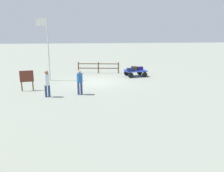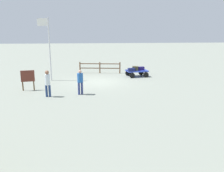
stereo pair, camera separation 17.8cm
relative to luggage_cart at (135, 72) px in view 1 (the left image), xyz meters
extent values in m
plane|color=gray|center=(3.50, 1.91, -0.43)|extent=(120.00, 120.00, 0.00)
cube|color=blue|center=(-0.02, 0.00, 0.09)|extent=(1.98, 1.42, 0.10)
cube|color=blue|center=(0.84, 0.12, 0.09)|extent=(0.23, 1.12, 0.10)
cylinder|color=black|center=(0.53, 0.69, -0.19)|extent=(0.48, 0.18, 0.47)
cylinder|color=black|center=(0.70, -0.52, -0.19)|extent=(0.48, 0.18, 0.47)
cylinder|color=black|center=(-0.74, 0.51, -0.19)|extent=(0.48, 0.18, 0.47)
cylinder|color=black|center=(-0.58, -0.70, -0.19)|extent=(0.48, 0.18, 0.47)
cube|color=gray|center=(0.11, 0.05, 0.30)|extent=(0.55, 0.41, 0.31)
cube|color=#3C3922|center=(0.16, 0.19, 0.33)|extent=(0.58, 0.51, 0.38)
cube|color=#1E1554|center=(-0.39, 0.07, 0.30)|extent=(0.58, 0.32, 0.31)
cube|color=navy|center=(0.57, 0.53, 0.28)|extent=(0.64, 0.37, 0.28)
cylinder|color=navy|center=(4.76, 5.64, -0.03)|extent=(0.14, 0.14, 0.80)
cylinder|color=navy|center=(4.95, 5.70, -0.03)|extent=(0.14, 0.14, 0.80)
cylinder|color=#245BA9|center=(4.85, 5.67, 0.66)|extent=(0.47, 0.47, 0.58)
sphere|color=tan|center=(4.85, 5.67, 1.05)|extent=(0.21, 0.21, 0.21)
cylinder|color=navy|center=(6.74, 6.03, -0.05)|extent=(0.14, 0.14, 0.75)
cylinder|color=navy|center=(6.94, 6.00, -0.05)|extent=(0.14, 0.14, 0.75)
cylinder|color=silver|center=(6.84, 6.01, 0.66)|extent=(0.35, 0.35, 0.67)
sphere|color=#8E5F49|center=(6.84, 6.01, 1.11)|extent=(0.24, 0.24, 0.24)
cylinder|color=silver|center=(7.36, 0.96, 2.10)|extent=(0.10, 0.10, 5.06)
cube|color=white|center=(7.81, 0.96, 4.24)|extent=(0.81, 0.14, 0.58)
cylinder|color=#4C3319|center=(8.08, 4.17, -0.12)|extent=(0.08, 0.08, 0.62)
cylinder|color=#4C3319|center=(8.79, 4.29, -0.12)|extent=(0.08, 0.08, 0.62)
cube|color=#5E2B21|center=(8.44, 4.23, 0.58)|extent=(0.90, 0.21, 0.77)
cylinder|color=brown|center=(1.26, -1.76, 0.11)|extent=(0.12, 0.12, 1.07)
cylinder|color=brown|center=(3.18, -2.07, 0.11)|extent=(0.12, 0.12, 1.07)
cylinder|color=brown|center=(5.09, -2.38, 0.11)|extent=(0.12, 0.12, 1.07)
cube|color=brown|center=(3.18, -2.07, 0.48)|extent=(3.84, 0.70, 0.08)
cube|color=brown|center=(3.18, -2.07, 0.05)|extent=(3.84, 0.70, 0.08)
camera|label=1|loc=(4.55, 20.51, 3.59)|focal=37.84mm
camera|label=2|loc=(4.37, 20.53, 3.59)|focal=37.84mm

